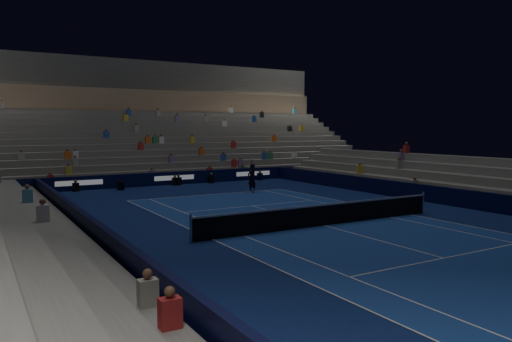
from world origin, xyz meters
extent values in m
plane|color=navy|center=(0.00, 0.00, 0.00)|extent=(90.00, 90.00, 0.00)
cube|color=navy|center=(0.00, 0.00, 0.01)|extent=(10.97, 23.77, 0.01)
cube|color=black|center=(0.00, 18.50, 0.50)|extent=(44.00, 0.25, 1.00)
cube|color=black|center=(9.70, 0.00, 0.50)|extent=(0.25, 37.00, 1.00)
cube|color=black|center=(-9.70, 0.00, 0.50)|extent=(0.25, 37.00, 1.00)
cube|color=slate|center=(0.00, 19.50, 0.25)|extent=(44.00, 1.00, 0.50)
cube|color=slate|center=(0.00, 20.50, 0.50)|extent=(44.00, 1.00, 1.00)
cube|color=slate|center=(0.00, 21.50, 0.75)|extent=(44.00, 1.00, 1.50)
cube|color=slate|center=(0.00, 22.50, 1.00)|extent=(44.00, 1.00, 2.00)
cube|color=slate|center=(0.00, 23.50, 1.25)|extent=(44.00, 1.00, 2.50)
cube|color=slate|center=(0.00, 24.50, 1.50)|extent=(44.00, 1.00, 3.00)
cube|color=slate|center=(0.00, 25.50, 1.75)|extent=(44.00, 1.00, 3.50)
cube|color=slate|center=(0.00, 26.50, 2.00)|extent=(44.00, 1.00, 4.00)
cube|color=slate|center=(0.00, 27.50, 2.25)|extent=(44.00, 1.00, 4.50)
cube|color=slate|center=(0.00, 28.50, 2.50)|extent=(44.00, 1.00, 5.00)
cube|color=slate|center=(0.00, 29.50, 2.75)|extent=(44.00, 1.00, 5.50)
cube|color=slate|center=(0.00, 30.50, 3.00)|extent=(44.00, 1.00, 6.00)
cube|color=#8F7458|center=(0.00, 31.60, 7.10)|extent=(44.00, 0.60, 2.20)
cube|color=#41413E|center=(0.00, 33.00, 9.70)|extent=(44.00, 2.40, 3.00)
cube|color=slate|center=(10.50, 0.00, 0.25)|extent=(1.00, 37.00, 0.50)
cube|color=slate|center=(11.50, 0.00, 0.50)|extent=(1.00, 37.00, 1.00)
cube|color=slate|center=(12.50, 0.00, 0.75)|extent=(1.00, 37.00, 1.50)
cube|color=slate|center=(13.50, 0.00, 1.00)|extent=(1.00, 37.00, 2.00)
cube|color=slate|center=(-10.50, 0.00, 0.25)|extent=(1.00, 37.00, 0.50)
cube|color=slate|center=(-11.50, 0.00, 0.50)|extent=(1.00, 37.00, 1.00)
cube|color=slate|center=(-12.50, 0.00, 0.75)|extent=(1.00, 37.00, 1.50)
cylinder|color=#B2B2B7|center=(-6.40, 0.00, 0.55)|extent=(0.10, 0.10, 1.10)
cylinder|color=#B2B2B7|center=(6.40, 0.00, 0.55)|extent=(0.10, 0.10, 1.10)
cube|color=black|center=(0.00, 0.00, 0.45)|extent=(12.80, 0.03, 0.90)
cube|color=white|center=(0.00, 0.00, 0.94)|extent=(12.80, 0.04, 0.08)
imported|color=black|center=(2.78, 11.28, 0.98)|extent=(0.83, 0.68, 1.97)
cube|color=black|center=(-4.39, 17.39, 0.30)|extent=(0.52, 0.61, 0.60)
cylinder|color=black|center=(-4.39, 16.94, 0.48)|extent=(0.21, 0.37, 0.16)
camera|label=1|loc=(-13.55, -17.05, 4.34)|focal=34.40mm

